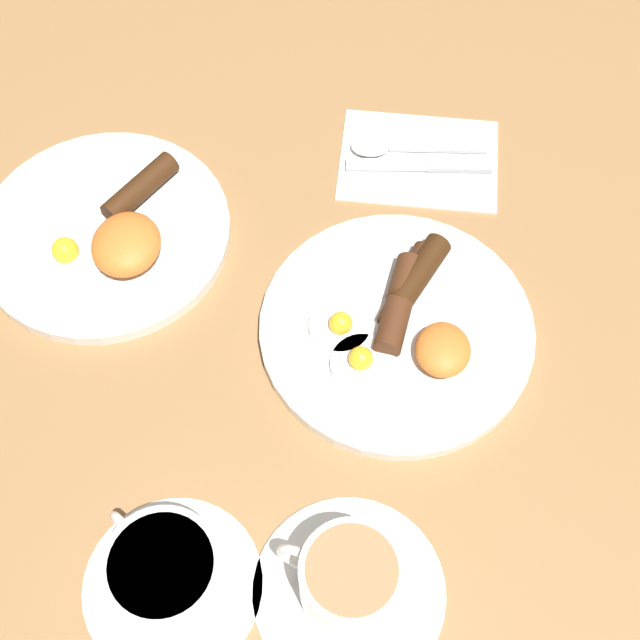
{
  "coord_description": "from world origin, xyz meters",
  "views": [
    {
      "loc": [
        -0.45,
        0.04,
        0.79
      ],
      "look_at": [
        -0.01,
        0.08,
        0.03
      ],
      "focal_mm": 50.0,
      "sensor_mm": 36.0,
      "label": 1
    }
  ],
  "objects_px": {
    "teacup_far": "(167,576)",
    "breakfast_plate_far": "(108,233)",
    "knife": "(427,165)",
    "spoon": "(386,147)",
    "teacup_near": "(349,583)",
    "breakfast_plate_near": "(399,326)"
  },
  "relations": [
    {
      "from": "teacup_near",
      "to": "spoon",
      "type": "height_order",
      "value": "teacup_near"
    },
    {
      "from": "breakfast_plate_near",
      "to": "knife",
      "type": "distance_m",
      "value": 0.22
    },
    {
      "from": "breakfast_plate_far",
      "to": "knife",
      "type": "distance_m",
      "value": 0.36
    },
    {
      "from": "breakfast_plate_far",
      "to": "spoon",
      "type": "bearing_deg",
      "value": -62.69
    },
    {
      "from": "breakfast_plate_far",
      "to": "teacup_near",
      "type": "distance_m",
      "value": 0.45
    },
    {
      "from": "teacup_near",
      "to": "spoon",
      "type": "distance_m",
      "value": 0.5
    },
    {
      "from": "knife",
      "to": "spoon",
      "type": "height_order",
      "value": "spoon"
    },
    {
      "from": "spoon",
      "to": "knife",
      "type": "bearing_deg",
      "value": 153.17
    },
    {
      "from": "teacup_far",
      "to": "spoon",
      "type": "bearing_deg",
      "value": -17.39
    },
    {
      "from": "teacup_far",
      "to": "knife",
      "type": "height_order",
      "value": "teacup_far"
    },
    {
      "from": "breakfast_plate_near",
      "to": "teacup_near",
      "type": "xyz_separation_m",
      "value": [
        -0.26,
        0.03,
        0.02
      ]
    },
    {
      "from": "breakfast_plate_near",
      "to": "breakfast_plate_far",
      "type": "height_order",
      "value": "breakfast_plate_far"
    },
    {
      "from": "teacup_near",
      "to": "knife",
      "type": "height_order",
      "value": "teacup_near"
    },
    {
      "from": "knife",
      "to": "spoon",
      "type": "relative_size",
      "value": 1.05
    },
    {
      "from": "teacup_near",
      "to": "teacup_far",
      "type": "height_order",
      "value": "teacup_near"
    },
    {
      "from": "breakfast_plate_far",
      "to": "teacup_far",
      "type": "relative_size",
      "value": 1.72
    },
    {
      "from": "teacup_far",
      "to": "breakfast_plate_near",
      "type": "bearing_deg",
      "value": -34.06
    },
    {
      "from": "teacup_far",
      "to": "breakfast_plate_far",
      "type": "bearing_deg",
      "value": 20.03
    },
    {
      "from": "teacup_far",
      "to": "spoon",
      "type": "xyz_separation_m",
      "value": [
        0.51,
        -0.16,
        -0.03
      ]
    },
    {
      "from": "breakfast_plate_far",
      "to": "teacup_far",
      "type": "distance_m",
      "value": 0.38
    },
    {
      "from": "teacup_far",
      "to": "knife",
      "type": "xyz_separation_m",
      "value": [
        0.49,
        -0.21,
        -0.03
      ]
    },
    {
      "from": "breakfast_plate_far",
      "to": "breakfast_plate_near",
      "type": "bearing_deg",
      "value": -105.27
    }
  ]
}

